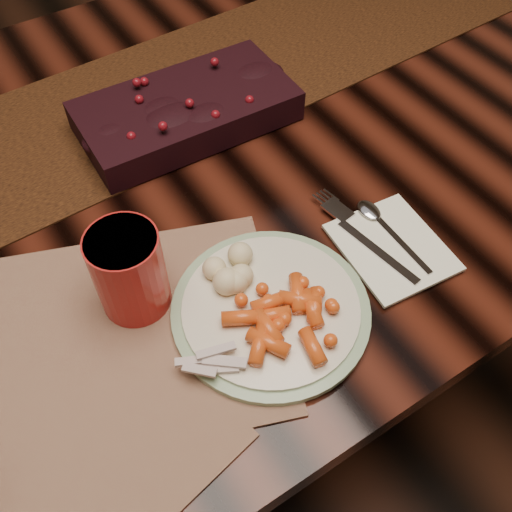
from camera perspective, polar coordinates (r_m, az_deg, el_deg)
floor at (r=1.51m, az=-5.46°, el=-11.77°), size 5.00×5.00×0.00m
dining_table at (r=1.19m, az=-6.84°, el=-3.96°), size 1.80×1.00×0.75m
table_runner at (r=1.01m, az=-10.80°, el=14.82°), size 1.58×0.39×0.00m
centerpiece at (r=0.94m, az=-7.02°, el=14.62°), size 0.34×0.18×0.07m
placemat_main at (r=0.72m, az=-14.01°, el=-7.65°), size 0.48×0.42×0.00m
placemat_second at (r=0.68m, az=-21.99°, el=-19.10°), size 0.45×0.37×0.00m
dinner_plate at (r=0.71m, az=1.49°, el=-5.33°), size 0.32×0.32×0.01m
baby_carrots at (r=0.67m, az=3.43°, el=-6.83°), size 0.15×0.14×0.02m
mashed_potatoes at (r=0.71m, az=-2.32°, el=-0.99°), size 0.09×0.08×0.04m
turkey_shreds at (r=0.66m, az=-4.74°, el=-10.44°), size 0.07×0.06×0.02m
napkin at (r=0.79m, az=13.43°, el=0.87°), size 0.14×0.16×0.01m
fork at (r=0.78m, az=11.06°, el=1.52°), size 0.05×0.18×0.00m
spoon at (r=0.80m, az=13.46°, el=2.14°), size 0.03×0.14×0.00m
red_cup at (r=0.69m, az=-12.55°, el=-1.53°), size 0.10×0.10×0.12m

